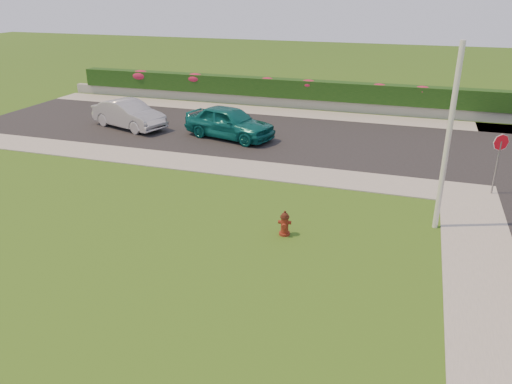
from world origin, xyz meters
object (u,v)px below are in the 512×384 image
(stop_sign, at_px, (500,151))
(utility_pole, at_px, (448,140))
(fire_hydrant, at_px, (285,224))
(sedan_teal, at_px, (229,122))
(sedan_silver, at_px, (129,114))

(stop_sign, bearing_deg, utility_pole, -125.71)
(fire_hydrant, height_order, stop_sign, stop_sign)
(fire_hydrant, bearing_deg, utility_pole, 15.57)
(fire_hydrant, relative_size, sedan_teal, 0.17)
(utility_pole, height_order, stop_sign, utility_pole)
(sedan_teal, bearing_deg, fire_hydrant, -135.25)
(fire_hydrant, distance_m, sedan_teal, 10.51)
(utility_pole, bearing_deg, stop_sign, 60.39)
(sedan_teal, relative_size, sedan_silver, 1.05)
(stop_sign, bearing_deg, sedan_silver, 161.21)
(utility_pole, relative_size, stop_sign, 2.49)
(sedan_silver, distance_m, stop_sign, 17.65)
(fire_hydrant, bearing_deg, sedan_silver, 131.04)
(sedan_silver, xyz_separation_m, utility_pole, (15.25, -7.30, 2.05))
(sedan_teal, relative_size, utility_pole, 0.82)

